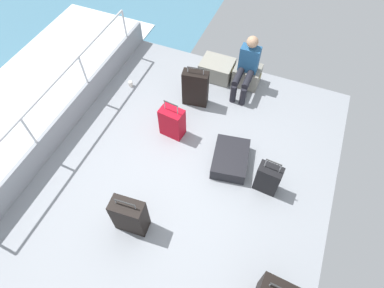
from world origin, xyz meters
name	(u,v)px	position (x,y,z in m)	size (l,w,h in m)	color
ground_plane	(188,169)	(0.00, 0.00, -0.03)	(4.40, 5.20, 0.06)	gray
gunwale_port	(68,119)	(-2.17, 0.00, 0.23)	(0.06, 5.20, 0.45)	gray
railing_port	(57,96)	(-2.17, 0.00, 0.78)	(0.04, 4.20, 1.02)	silver
sea_wake	(15,116)	(-3.60, 0.00, -0.34)	(12.00, 12.00, 0.01)	teal
cargo_crate_0	(217,69)	(-0.30, 2.16, 0.17)	(0.64, 0.48, 0.35)	gray
cargo_crate_1	(247,75)	(0.29, 2.20, 0.18)	(0.52, 0.41, 0.37)	gray
passenger_seated	(247,66)	(0.29, 2.02, 0.56)	(0.34, 0.66, 1.07)	#26598C
suitcase_0	(268,179)	(1.21, 0.13, 0.27)	(0.36, 0.23, 0.72)	black
suitcase_1	(172,122)	(-0.51, 0.56, 0.28)	(0.41, 0.28, 0.74)	#B70C1E
suitcase_3	(130,216)	(-0.35, -1.15, 0.32)	(0.46, 0.27, 0.75)	black
suitcase_4	(195,88)	(-0.42, 1.35, 0.35)	(0.47, 0.27, 0.82)	black
suitcase_5	(230,159)	(0.58, 0.35, 0.11)	(0.64, 0.80, 0.23)	black
paper_cup	(130,84)	(-1.72, 1.28, 0.05)	(0.08, 0.08, 0.10)	white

